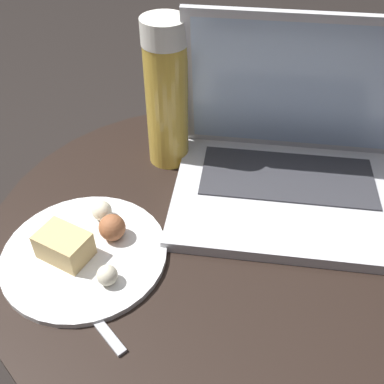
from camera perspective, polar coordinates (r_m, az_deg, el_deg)
table at (r=0.80m, az=1.75°, el=-12.00°), size 0.66×0.66×0.54m
laptop at (r=0.72m, az=12.41°, el=3.92°), size 0.40×0.33×0.27m
beer_glass at (r=0.73m, az=-3.24°, el=12.17°), size 0.07×0.07×0.25m
snack_plate at (r=0.64m, az=-13.48°, el=-7.07°), size 0.23×0.23×0.05m
fork at (r=0.60m, az=-14.13°, el=-13.02°), size 0.12×0.15×0.00m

